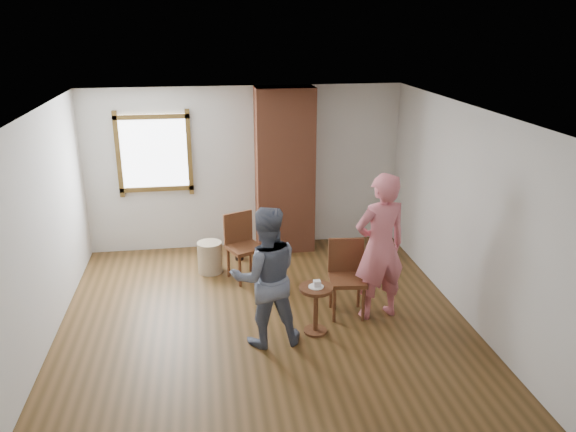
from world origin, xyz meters
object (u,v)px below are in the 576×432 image
(side_table, at_px, (316,302))
(man, at_px, (266,277))
(dining_chair_left, at_px, (242,242))
(stoneware_crock, at_px, (210,257))
(dining_chair_right, at_px, (347,273))
(person_pink, at_px, (380,247))

(side_table, relative_size, man, 0.36)
(dining_chair_left, height_order, man, man)
(side_table, xyz_separation_m, man, (-0.60, -0.11, 0.42))
(stoneware_crock, bearing_deg, dining_chair_left, -27.08)
(dining_chair_right, bearing_deg, person_pink, -17.84)
(stoneware_crock, relative_size, dining_chair_right, 0.49)
(dining_chair_right, xyz_separation_m, person_pink, (0.36, -0.16, 0.40))
(man, distance_m, person_pink, 1.50)
(dining_chair_right, bearing_deg, stoneware_crock, 145.20)
(stoneware_crock, distance_m, person_pink, 2.71)
(side_table, bearing_deg, dining_chair_left, 113.89)
(stoneware_crock, bearing_deg, man, -73.33)
(stoneware_crock, xyz_separation_m, person_pink, (2.05, -1.62, 0.70))
(side_table, height_order, person_pink, person_pink)
(dining_chair_left, bearing_deg, side_table, -89.32)
(dining_chair_right, xyz_separation_m, man, (-1.09, -0.56, 0.29))
(stoneware_crock, xyz_separation_m, dining_chair_right, (1.69, -1.46, 0.30))
(stoneware_crock, relative_size, man, 0.28)
(dining_chair_left, bearing_deg, person_pink, -64.35)
(dining_chair_right, height_order, side_table, dining_chair_right)
(side_table, distance_m, man, 0.74)
(dining_chair_left, bearing_deg, man, -108.77)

